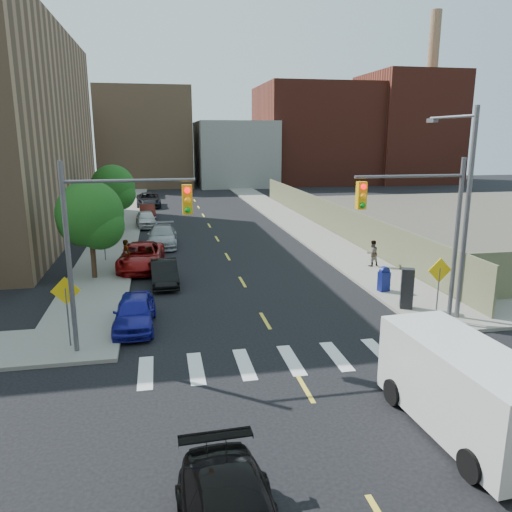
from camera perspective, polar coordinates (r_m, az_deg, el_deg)
name	(u,v)px	position (r m, az deg, el deg)	size (l,w,h in m)	color
ground	(325,422)	(14.88, 7.84, -18.25)	(160.00, 160.00, 0.00)	black
sidewalk_nw	(126,212)	(54.09, -14.62, 4.92)	(3.50, 73.00, 0.15)	gray
sidewalk_ne	(271,208)	(55.30, 1.68, 5.54)	(3.50, 73.00, 0.15)	gray
fence_north	(327,215)	(42.77, 8.10, 4.62)	(0.12, 44.00, 2.50)	#636E4D
gravel_lot	(503,219)	(53.48, 26.35, 3.80)	(36.00, 42.00, 0.06)	#595447
bg_bldg_west	(38,148)	(83.83, -23.69, 11.24)	(14.00, 18.00, 12.00)	#592319
bg_bldg_midwest	(146,138)	(83.93, -12.51, 13.06)	(14.00, 16.00, 15.00)	#8C6B4C
bg_bldg_center	(234,153)	(82.88, -2.53, 11.63)	(12.00, 16.00, 10.00)	gray
bg_bldg_east	(313,135)	(87.94, 6.57, 13.63)	(18.00, 18.00, 16.00)	#592319
bg_bldg_fareast	(406,129)	(92.19, 16.79, 13.77)	(14.00, 16.00, 18.00)	#592319
smokestack	(430,99)	(94.29, 19.25, 16.63)	(1.80, 1.80, 28.00)	#8C6B4C
signal_nw	(112,232)	(18.30, -16.18, 2.68)	(4.59, 0.30, 7.00)	#59595E
signal_ne	(424,221)	(20.91, 18.61, 3.82)	(4.59, 0.30, 7.00)	#59595E
streetlight_ne	(462,199)	(22.73, 22.52, 5.99)	(0.25, 3.70, 9.00)	#59595E
warn_sign_nw	(66,299)	(19.63, -20.86, -4.59)	(1.06, 0.06, 2.83)	#59595E
warn_sign_ne	(439,277)	(22.47, 20.20, -2.29)	(1.06, 0.06, 2.83)	#59595E
warn_sign_midwest	(104,231)	(32.63, -17.03, 2.71)	(1.06, 0.06, 2.83)	#59595E
tree_west_near	(90,218)	(28.54, -18.42, 4.15)	(3.66, 3.64, 5.52)	#332114
tree_west_far	(113,189)	(43.34, -16.01, 7.32)	(3.66, 3.64, 5.52)	#332114
parked_car_blue	(135,312)	(21.44, -13.70, -6.24)	(1.63, 4.05, 1.38)	navy
parked_car_black	(164,273)	(27.24, -10.45, -1.90)	(1.37, 3.94, 1.30)	black
parked_car_red	(141,257)	(30.67, -12.98, -0.06)	(2.54, 5.51, 1.53)	maroon
parked_car_silver	(162,236)	(36.77, -10.68, 2.26)	(2.08, 5.11, 1.48)	#94979B
parked_car_white	(146,219)	(44.85, -12.46, 4.16)	(1.69, 4.20, 1.43)	silver
parked_car_maroon	(147,212)	(49.36, -12.31, 4.98)	(1.46, 4.19, 1.38)	#46140E
parked_car_grey	(148,200)	(57.86, -12.21, 6.30)	(2.59, 5.62, 1.56)	black
cargo_van	(460,385)	(14.90, 22.26, -13.46)	(2.54, 5.52, 2.47)	silver
mailbox	(384,279)	(26.02, 14.42, -2.57)	(0.59, 0.50, 1.28)	navy
payphone	(407,288)	(23.68, 16.88, -3.56)	(0.55, 0.45, 1.85)	black
pedestrian_west	(127,255)	(30.10, -14.56, 0.15)	(0.65, 0.43, 1.79)	gray
pedestrian_east	(372,253)	(30.78, 13.15, 0.31)	(0.77, 0.60, 1.58)	gray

